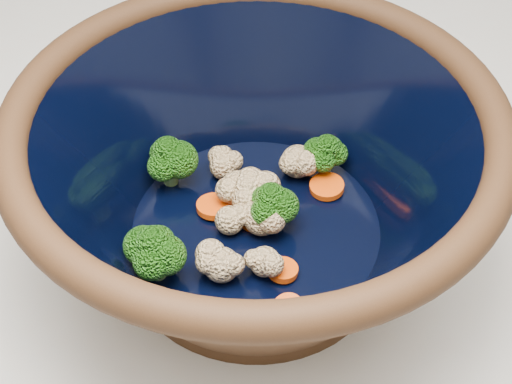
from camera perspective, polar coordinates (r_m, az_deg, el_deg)
The scene contains 2 objects.
mixing_bowl at distance 0.58m, azimuth -0.00°, elevation 1.14°, with size 0.50×0.50×0.17m.
vegetable_pile at distance 0.61m, azimuth -1.72°, elevation -0.57°, with size 0.18×0.19×0.06m.
Camera 1 is at (0.03, -0.33, 1.41)m, focal length 50.00 mm.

